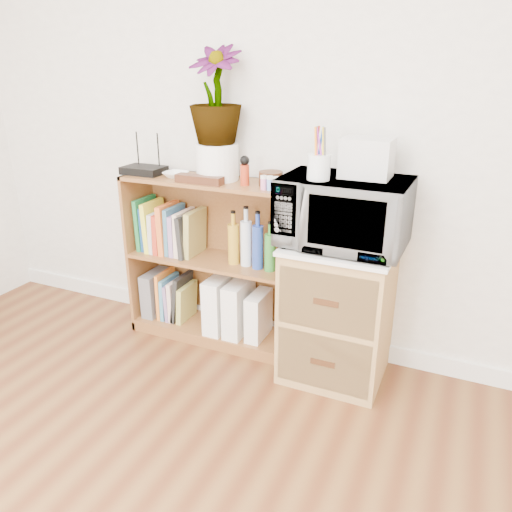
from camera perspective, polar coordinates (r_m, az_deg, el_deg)
The scene contains 21 objects.
skirting_board at distance 3.00m, azimuth 2.59°, elevation -8.38°, with size 4.00×0.02×0.10m, color white.
bookshelf at distance 2.84m, azimuth -4.91°, elevation -0.73°, with size 1.00×0.30×0.95m, color brown.
wicker_unit at distance 2.57m, azimuth 9.26°, elevation -6.45°, with size 0.50×0.45×0.70m, color #9E7542.
microwave at distance 2.36m, azimuth 9.95°, elevation 4.94°, with size 0.58×0.40×0.32m, color white.
pen_cup at distance 2.26m, azimuth 7.19°, elevation 10.05°, with size 0.10×0.10×0.11m, color white.
small_appliance at distance 2.34m, azimuth 12.57°, elevation 10.90°, with size 0.22×0.19×0.18m, color silver.
router at distance 2.89m, azimuth -12.68°, elevation 9.56°, with size 0.23×0.16×0.04m, color black.
white_bowl at distance 2.77m, azimuth -9.15°, elevation 9.17°, with size 0.13×0.13×0.03m, color white.
plant_pot at distance 2.68m, azimuth -4.44°, elevation 10.69°, with size 0.22×0.22×0.19m, color white.
potted_plant at distance 2.64m, azimuth -4.65°, elevation 17.86°, with size 0.27×0.27×0.48m, color #2C6729.
trinket_box at distance 2.61m, azimuth -6.49°, elevation 8.69°, with size 0.26×0.06×0.04m, color #3D1C10.
kokeshi_doll at distance 2.55m, azimuth -1.29°, elevation 9.23°, with size 0.05×0.05×0.10m, color #AD2F15.
wooden_bowl at distance 2.55m, azimuth 1.70°, elevation 8.85°, with size 0.12×0.12×0.07m, color #3C2510.
paint_jars at distance 2.45m, azimuth 1.59°, elevation 8.08°, with size 0.10×0.04×0.05m, color pink.
file_box at distance 3.15m, azimuth -11.40°, elevation -4.10°, with size 0.08×0.22×0.27m, color slate.
magazine_holder_left at distance 2.91m, azimuth -4.14°, elevation -5.35°, with size 0.10×0.26×0.33m, color white.
magazine_holder_mid at distance 2.86m, azimuth -1.97°, elevation -5.89°, with size 0.10×0.25×0.32m, color white.
magazine_holder_right at distance 2.83m, azimuth 0.30°, elevation -6.80°, with size 0.08×0.21×0.27m, color white.
cookbooks at distance 2.92m, azimuth -9.88°, elevation 2.98°, with size 0.37×0.20×0.30m.
liquor_bottles at distance 2.67m, azimuth -0.40°, elevation 1.88°, with size 0.28×0.06×0.32m.
lower_books at distance 3.07m, azimuth -9.08°, elevation -4.73°, with size 0.18×0.19×0.29m.
Camera 1 is at (0.94, -0.19, 1.53)m, focal length 35.00 mm.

